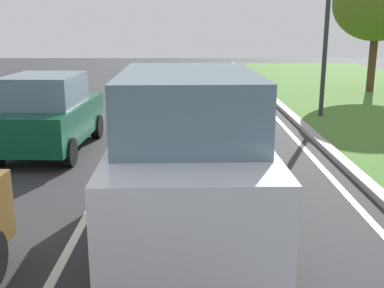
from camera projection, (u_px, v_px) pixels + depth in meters
ground_plane at (153, 147)px, 11.18m from camera, size 60.00×60.00×0.00m
lane_line_center at (123, 147)px, 11.18m from camera, size 0.12×32.00×0.01m
lane_line_right_edge at (303, 147)px, 11.20m from camera, size 0.12×32.00×0.01m
curb_right at (324, 145)px, 11.19m from camera, size 0.24×48.00×0.12m
car_suv_ahead at (188, 154)px, 6.29m from camera, size 2.07×4.55×2.28m
car_hatchback_far at (49, 114)px, 10.65m from camera, size 1.84×3.76×1.78m
traffic_light_near_right at (329, 0)px, 13.74m from camera, size 0.32×0.50×5.35m
tree_roadside_far at (378, 3)px, 19.12m from camera, size 3.60×3.60×5.22m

